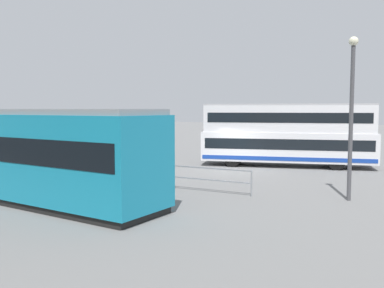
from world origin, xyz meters
TOP-DOWN VIEW (x-y plane):
  - ground_plane at (0.00, 0.00)m, footprint 160.00×160.00m
  - double_decker_bus at (-2.32, -3.39)m, footprint 10.75×4.79m
  - tram_yellow at (4.41, 10.78)m, footprint 12.33×4.01m
  - pedestrian_near_railing at (2.49, 6.83)m, footprint 0.44×0.44m
  - pedestrian_crossing at (0.56, 6.87)m, footprint 0.45×0.45m
  - pedestrian_railing at (0.40, 6.30)m, footprint 7.43×0.24m
  - info_sign at (3.84, 6.70)m, footprint 1.15×0.20m
  - street_lamp at (-6.92, 5.34)m, footprint 0.36×0.36m

SIDE VIEW (x-z plane):
  - ground_plane at x=0.00m, z-range 0.00..0.00m
  - pedestrian_railing at x=0.40m, z-range 0.20..1.28m
  - pedestrian_crossing at x=0.56m, z-range 0.11..1.71m
  - pedestrian_near_railing at x=2.49m, z-range 0.12..1.74m
  - info_sign at x=3.84m, z-range 0.44..2.70m
  - tram_yellow at x=4.41m, z-range 0.07..3.65m
  - double_decker_bus at x=-2.32m, z-range 0.04..3.94m
  - street_lamp at x=-6.92m, z-range 0.57..6.91m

